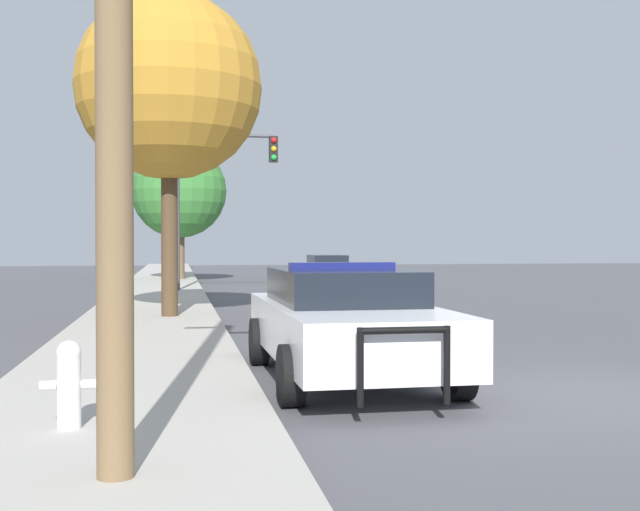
% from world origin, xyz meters
% --- Properties ---
extents(ground_plane, '(110.00, 110.00, 0.00)m').
position_xyz_m(ground_plane, '(0.00, 0.00, 0.00)').
color(ground_plane, '#4F4F54').
extents(sidewalk_left, '(3.00, 110.00, 0.13)m').
position_xyz_m(sidewalk_left, '(-5.10, 0.00, 0.07)').
color(sidewalk_left, '#ADA89E').
rests_on(sidewalk_left, ground_plane).
extents(police_car, '(2.16, 5.00, 1.50)m').
position_xyz_m(police_car, '(-2.40, 1.54, 0.76)').
color(police_car, white).
rests_on(police_car, ground_plane).
extents(fire_hydrant, '(0.49, 0.21, 0.77)m').
position_xyz_m(fire_hydrant, '(-5.46, -1.21, 0.54)').
color(fire_hydrant, white).
rests_on(fire_hydrant, sidewalk_left).
extents(traffic_light, '(3.54, 0.35, 5.50)m').
position_xyz_m(traffic_light, '(-3.13, 19.42, 3.98)').
color(traffic_light, '#424247').
rests_on(traffic_light, sidewalk_left).
extents(car_background_oncoming, '(2.04, 4.56, 1.19)m').
position_xyz_m(car_background_oncoming, '(2.37, 27.80, 0.66)').
color(car_background_oncoming, '#B7B7BC').
rests_on(car_background_oncoming, ground_plane).
extents(tree_sidewalk_far, '(4.26, 4.26, 6.11)m').
position_xyz_m(tree_sidewalk_far, '(-4.38, 28.28, 4.09)').
color(tree_sidewalk_far, brown).
rests_on(tree_sidewalk_far, sidewalk_left).
extents(tree_sidewalk_near, '(4.11, 4.11, 7.14)m').
position_xyz_m(tree_sidewalk_near, '(-4.67, 9.59, 5.19)').
color(tree_sidewalk_near, '#4C3823').
rests_on(tree_sidewalk_near, sidewalk_left).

